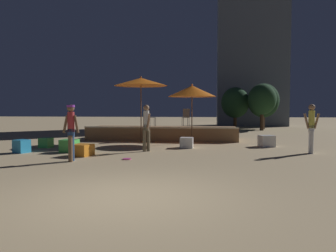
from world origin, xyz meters
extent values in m
plane|color=tan|center=(0.00, 0.00, 0.00)|extent=(120.00, 120.00, 0.00)
cube|color=olive|center=(-0.86, 11.48, 0.33)|extent=(7.77, 2.52, 0.66)
cube|color=#CCB793|center=(-0.86, 10.26, 0.70)|extent=(7.77, 0.12, 0.08)
cylinder|color=brown|center=(0.76, 9.88, 1.11)|extent=(0.05, 0.05, 2.22)
cone|color=orange|center=(0.76, 9.88, 2.49)|extent=(2.30, 2.30, 0.53)
sphere|color=orange|center=(0.76, 9.88, 2.79)|extent=(0.08, 0.08, 0.08)
cylinder|color=brown|center=(-1.75, 9.98, 1.38)|extent=(0.05, 0.05, 2.77)
cone|color=orange|center=(-1.75, 9.98, 2.96)|extent=(2.61, 2.61, 0.39)
sphere|color=orange|center=(-1.75, 9.98, 3.19)|extent=(0.08, 0.08, 0.08)
cube|color=white|center=(4.06, 8.68, 0.25)|extent=(0.71, 0.71, 0.49)
cube|color=white|center=(0.65, 7.86, 0.22)|extent=(0.54, 0.54, 0.44)
cube|color=#4CC651|center=(-3.68, 5.95, 0.24)|extent=(0.61, 0.61, 0.47)
cube|color=orange|center=(-2.80, 5.03, 0.20)|extent=(0.76, 0.76, 0.41)
cube|color=#2D9EDB|center=(-5.36, 5.53, 0.24)|extent=(0.60, 0.60, 0.49)
cube|color=#4CC651|center=(-5.27, 7.20, 0.21)|extent=(0.51, 0.51, 0.41)
cylinder|color=#2D4C7F|center=(-2.68, 3.91, 0.41)|extent=(0.13, 0.13, 0.82)
cylinder|color=brown|center=(-2.67, 3.74, 0.41)|extent=(0.13, 0.13, 0.82)
cylinder|color=#2D4C7F|center=(-2.67, 3.82, 0.90)|extent=(0.21, 0.21, 0.24)
cylinder|color=#B22D33|center=(-2.67, 3.82, 1.23)|extent=(0.21, 0.21, 0.63)
cylinder|color=brown|center=(-2.84, 3.81, 1.16)|extent=(0.20, 0.10, 0.56)
cylinder|color=brown|center=(-2.50, 3.84, 1.16)|extent=(0.18, 0.09, 0.56)
sphere|color=brown|center=(-2.67, 3.82, 1.65)|extent=(0.22, 0.22, 0.22)
cylinder|color=purple|center=(-2.67, 3.82, 1.72)|extent=(0.24, 0.24, 0.07)
cylinder|color=white|center=(5.31, 6.77, 0.42)|extent=(0.13, 0.13, 0.84)
cylinder|color=white|center=(5.30, 6.60, 0.42)|extent=(0.13, 0.13, 0.84)
cylinder|color=white|center=(5.31, 6.69, 0.92)|extent=(0.22, 0.22, 0.24)
cylinder|color=#D8D14C|center=(5.31, 6.69, 1.26)|extent=(0.22, 0.22, 0.64)
cylinder|color=#997051|center=(5.13, 6.70, 1.19)|extent=(0.22, 0.09, 0.57)
cylinder|color=#997051|center=(5.48, 6.68, 1.19)|extent=(0.22, 0.09, 0.57)
sphere|color=#997051|center=(5.31, 6.69, 1.69)|extent=(0.23, 0.23, 0.23)
cylinder|color=#72664C|center=(-0.75, 6.57, 0.42)|extent=(0.13, 0.13, 0.83)
cylinder|color=#72664C|center=(-0.88, 6.45, 0.42)|extent=(0.13, 0.13, 0.83)
cylinder|color=#72664C|center=(-0.81, 6.51, 0.91)|extent=(0.21, 0.21, 0.24)
cylinder|color=white|center=(-0.81, 6.51, 1.25)|extent=(0.21, 0.21, 0.64)
cylinder|color=#997051|center=(-0.93, 6.64, 1.18)|extent=(0.11, 0.11, 0.57)
cylinder|color=#997051|center=(-0.70, 6.37, 1.18)|extent=(0.20, 0.21, 0.57)
sphere|color=#997051|center=(-0.81, 6.51, 1.68)|extent=(0.23, 0.23, 0.23)
cylinder|color=#47474C|center=(-1.15, 10.78, 0.97)|extent=(0.02, 0.02, 0.45)
cylinder|color=#47474C|center=(-1.27, 11.05, 0.97)|extent=(0.02, 0.02, 0.45)
cylinder|color=#47474C|center=(-1.42, 10.66, 0.97)|extent=(0.02, 0.02, 0.45)
cylinder|color=#47474C|center=(-1.54, 10.93, 0.97)|extent=(0.02, 0.02, 0.45)
cylinder|color=#47474C|center=(-1.35, 10.86, 1.19)|extent=(0.40, 0.40, 0.02)
cube|color=#47474C|center=(-1.50, 10.79, 1.42)|extent=(0.17, 0.34, 0.45)
cylinder|color=#47474C|center=(0.46, 11.38, 0.97)|extent=(0.02, 0.02, 0.45)
cylinder|color=#47474C|center=(0.18, 11.29, 0.97)|extent=(0.02, 0.02, 0.45)
cylinder|color=#47474C|center=(0.56, 11.10, 0.97)|extent=(0.02, 0.02, 0.45)
cylinder|color=#47474C|center=(0.27, 11.01, 0.97)|extent=(0.02, 0.02, 0.45)
cylinder|color=#47474C|center=(0.37, 11.19, 1.19)|extent=(0.40, 0.40, 0.02)
cube|color=#47474C|center=(0.42, 11.03, 1.42)|extent=(0.35, 0.14, 0.45)
cylinder|color=#E54C99|center=(-1.06, 4.42, 0.02)|extent=(0.28, 0.28, 0.03)
cylinder|color=#3D2B1C|center=(3.74, 21.77, 0.56)|extent=(0.28, 0.28, 1.12)
ellipsoid|color=#19381E|center=(3.74, 21.77, 2.16)|extent=(2.30, 2.30, 2.53)
cylinder|color=#3D2B1C|center=(5.56, 19.62, 0.70)|extent=(0.28, 0.28, 1.40)
ellipsoid|color=#19381E|center=(5.56, 19.62, 2.36)|extent=(2.12, 2.12, 2.33)
cylinder|color=#3D2B1C|center=(5.96, 21.51, 0.60)|extent=(0.28, 0.28, 1.19)
ellipsoid|color=black|center=(5.96, 21.51, 2.32)|extent=(2.51, 2.51, 2.76)
cube|color=#4C5666|center=(5.67, 27.08, 7.36)|extent=(6.58, 3.32, 14.72)
camera|label=1|loc=(1.56, -5.84, 1.63)|focal=35.00mm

